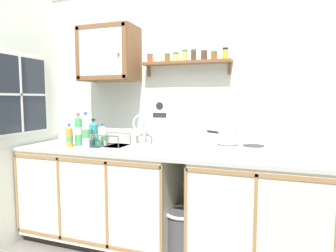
# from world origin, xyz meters

# --- Properties ---
(back_wall) EXTENTS (3.28, 0.07, 2.49)m
(back_wall) POSITION_xyz_m (0.00, 0.74, 1.25)
(back_wall) COLOR silver
(back_wall) RESTS_ON ground
(lower_cabinet_run) EXTENTS (1.47, 0.62, 0.89)m
(lower_cabinet_run) POSITION_xyz_m (-0.60, 0.41, 0.45)
(lower_cabinet_run) COLOR black
(lower_cabinet_run) RESTS_ON ground
(lower_cabinet_run_right) EXTENTS (1.02, 0.62, 0.89)m
(lower_cabinet_run_right) POSITION_xyz_m (0.82, 0.41, 0.45)
(lower_cabinet_run_right) COLOR black
(lower_cabinet_run_right) RESTS_ON ground
(countertop) EXTENTS (2.64, 0.64, 0.03)m
(countertop) POSITION_xyz_m (0.00, 0.40, 0.90)
(countertop) COLOR #B2B2AD
(countertop) RESTS_ON lower_cabinet_run
(backsplash) EXTENTS (2.64, 0.02, 0.08)m
(backsplash) POSITION_xyz_m (0.00, 0.70, 0.96)
(backsplash) COLOR #B2B2AD
(backsplash) RESTS_ON countertop
(sink) EXTENTS (0.57, 0.46, 0.43)m
(sink) POSITION_xyz_m (-0.24, 0.44, 0.89)
(sink) COLOR silver
(sink) RESTS_ON countertop
(hot_plate_stove) EXTENTS (0.41, 0.34, 0.08)m
(hot_plate_stove) POSITION_xyz_m (0.68, 0.39, 0.96)
(hot_plate_stove) COLOR silver
(hot_plate_stove) RESTS_ON countertop
(saucepan) EXTENTS (0.28, 0.22, 0.10)m
(saucepan) POSITION_xyz_m (0.58, 0.42, 1.05)
(saucepan) COLOR silver
(saucepan) RESTS_ON hot_plate_stove
(bottle_soda_green_0) EXTENTS (0.07, 0.07, 0.31)m
(bottle_soda_green_0) POSITION_xyz_m (-0.84, 0.40, 1.06)
(bottle_soda_green_0) COLOR #4CB266
(bottle_soda_green_0) RESTS_ON countertop
(bottle_opaque_white_1) EXTENTS (0.07, 0.07, 0.22)m
(bottle_opaque_white_1) POSITION_xyz_m (-0.58, 0.42, 1.01)
(bottle_opaque_white_1) COLOR white
(bottle_opaque_white_1) RESTS_ON countertop
(bottle_detergent_teal_2) EXTENTS (0.09, 0.09, 0.26)m
(bottle_detergent_teal_2) POSITION_xyz_m (-0.71, 0.46, 1.03)
(bottle_detergent_teal_2) COLOR teal
(bottle_detergent_teal_2) RESTS_ON countertop
(bottle_water_clear_3) EXTENTS (0.07, 0.07, 0.33)m
(bottle_water_clear_3) POSITION_xyz_m (-0.68, 0.29, 1.07)
(bottle_water_clear_3) COLOR silver
(bottle_water_clear_3) RESTS_ON countertop
(bottle_juice_amber_4) EXTENTS (0.06, 0.06, 0.22)m
(bottle_juice_amber_4) POSITION_xyz_m (-0.87, 0.30, 1.01)
(bottle_juice_amber_4) COLOR gold
(bottle_juice_amber_4) RESTS_ON countertop
(dish_rack) EXTENTS (0.30, 0.25, 0.17)m
(dish_rack) POSITION_xyz_m (-0.52, 0.44, 0.94)
(dish_rack) COLOR #333338
(dish_rack) RESTS_ON countertop
(mug) EXTENTS (0.13, 0.10, 0.10)m
(mug) POSITION_xyz_m (-0.61, 0.40, 0.96)
(mug) COLOR #337259
(mug) RESTS_ON countertop
(wall_cabinet) EXTENTS (0.54, 0.34, 0.51)m
(wall_cabinet) POSITION_xyz_m (-0.58, 0.55, 1.79)
(wall_cabinet) COLOR brown
(spice_shelf) EXTENTS (0.83, 0.14, 0.23)m
(spice_shelf) POSITION_xyz_m (0.16, 0.64, 1.71)
(spice_shelf) COLOR brown
(warning_sign) EXTENTS (0.17, 0.01, 0.26)m
(warning_sign) POSITION_xyz_m (-0.12, 0.71, 1.26)
(warning_sign) COLOR silver
(window) EXTENTS (0.03, 0.67, 0.75)m
(window) POSITION_xyz_m (-1.34, 0.21, 1.40)
(window) COLOR #262D38
(trash_bin) EXTENTS (0.31, 0.31, 0.42)m
(trash_bin) POSITION_xyz_m (0.22, 0.35, 0.22)
(trash_bin) COLOR #4C4C51
(trash_bin) RESTS_ON ground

